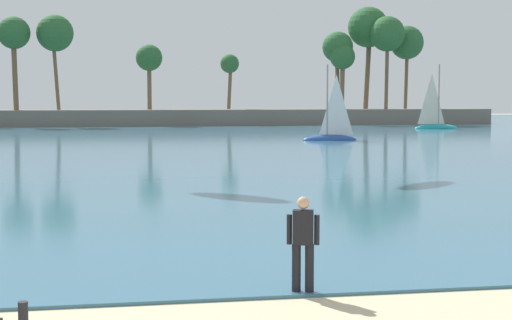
# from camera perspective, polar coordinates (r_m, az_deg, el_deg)

# --- Properties ---
(sea) EXTENTS (220.00, 114.44, 0.06)m
(sea) POSITION_cam_1_polar(r_m,az_deg,el_deg) (69.70, -8.95, 1.94)
(sea) COLOR #386B84
(sea) RESTS_ON ground
(palm_headland) EXTENTS (81.81, 6.80, 13.56)m
(palm_headland) POSITION_cam_1_polar(r_m,az_deg,el_deg) (86.88, -7.75, 5.38)
(palm_headland) COLOR slate
(palm_headland) RESTS_ON ground
(person_at_waterline) EXTENTS (0.53, 0.29, 1.67)m
(person_at_waterline) POSITION_cam_1_polar(r_m,az_deg,el_deg) (13.17, 3.44, -6.00)
(person_at_waterline) COLOR black
(person_at_waterline) RESTS_ON ground
(sailboat_near_shore) EXTENTS (4.83, 1.93, 6.82)m
(sailboat_near_shore) POSITION_cam_1_polar(r_m,az_deg,el_deg) (79.59, 12.91, 2.68)
(sailboat_near_shore) COLOR teal
(sailboat_near_shore) RESTS_ON sea
(sailboat_mid_bay) EXTENTS (4.15, 1.34, 5.97)m
(sailboat_mid_bay) POSITION_cam_1_polar(r_m,az_deg,el_deg) (57.86, 5.47, 1.98)
(sailboat_mid_bay) COLOR #234793
(sailboat_mid_bay) RESTS_ON sea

